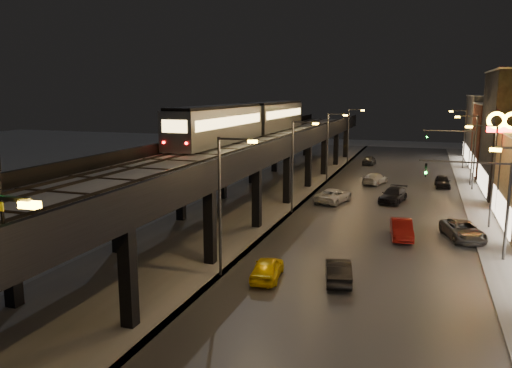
% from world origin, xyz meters
% --- Properties ---
extents(road_surface, '(17.00, 120.00, 0.06)m').
position_xyz_m(road_surface, '(7.50, 35.00, 0.03)').
color(road_surface, '#46474D').
rests_on(road_surface, ground).
extents(sidewalk_right, '(4.00, 120.00, 0.14)m').
position_xyz_m(sidewalk_right, '(17.50, 35.00, 0.07)').
color(sidewalk_right, '#9FA1A8').
rests_on(sidewalk_right, ground).
extents(under_viaduct_pavement, '(11.00, 120.00, 0.06)m').
position_xyz_m(under_viaduct_pavement, '(-6.00, 35.00, 0.03)').
color(under_viaduct_pavement, '#9FA1A8').
rests_on(under_viaduct_pavement, ground).
extents(elevated_viaduct, '(9.00, 100.00, 6.30)m').
position_xyz_m(elevated_viaduct, '(-6.00, 31.84, 5.62)').
color(elevated_viaduct, black).
rests_on(elevated_viaduct, ground).
extents(viaduct_trackbed, '(8.40, 100.00, 0.32)m').
position_xyz_m(viaduct_trackbed, '(-6.01, 31.97, 6.39)').
color(viaduct_trackbed, '#B2B7C1').
rests_on(viaduct_trackbed, elevated_viaduct).
extents(viaduct_parapet_streetside, '(0.30, 100.00, 1.10)m').
position_xyz_m(viaduct_parapet_streetside, '(-1.65, 32.00, 6.85)').
color(viaduct_parapet_streetside, black).
rests_on(viaduct_parapet_streetside, elevated_viaduct).
extents(viaduct_parapet_far, '(0.30, 100.00, 1.10)m').
position_xyz_m(viaduct_parapet_far, '(-10.35, 32.00, 6.85)').
color(viaduct_parapet_far, black).
rests_on(viaduct_parapet_far, elevated_viaduct).
extents(building_f, '(12.20, 16.20, 11.16)m').
position_xyz_m(building_f, '(23.99, 76.00, 5.58)').
color(building_f, '#48484B').
rests_on(building_f, ground).
extents(streetlight_left_1, '(2.57, 0.28, 9.00)m').
position_xyz_m(streetlight_left_1, '(-0.43, 13.00, 5.24)').
color(streetlight_left_1, '#38383A').
rests_on(streetlight_left_1, ground).
extents(streetlight_left_2, '(2.57, 0.28, 9.00)m').
position_xyz_m(streetlight_left_2, '(-0.43, 31.00, 5.24)').
color(streetlight_left_2, '#38383A').
rests_on(streetlight_left_2, ground).
extents(streetlight_right_2, '(2.56, 0.28, 9.00)m').
position_xyz_m(streetlight_right_2, '(16.73, 31.00, 5.24)').
color(streetlight_right_2, '#38383A').
rests_on(streetlight_right_2, ground).
extents(streetlight_left_3, '(2.57, 0.28, 9.00)m').
position_xyz_m(streetlight_left_3, '(-0.43, 49.00, 5.24)').
color(streetlight_left_3, '#38383A').
rests_on(streetlight_left_3, ground).
extents(streetlight_right_3, '(2.56, 0.28, 9.00)m').
position_xyz_m(streetlight_right_3, '(16.73, 49.00, 5.24)').
color(streetlight_right_3, '#38383A').
rests_on(streetlight_right_3, ground).
extents(streetlight_left_4, '(2.57, 0.28, 9.00)m').
position_xyz_m(streetlight_left_4, '(-0.43, 67.00, 5.24)').
color(streetlight_left_4, '#38383A').
rests_on(streetlight_left_4, ground).
extents(streetlight_right_4, '(2.56, 0.28, 9.00)m').
position_xyz_m(streetlight_right_4, '(16.73, 67.00, 5.24)').
color(streetlight_right_4, '#38383A').
rests_on(streetlight_right_4, ground).
extents(traffic_light_rig_a, '(6.10, 0.34, 7.00)m').
position_xyz_m(traffic_light_rig_a, '(15.84, 22.00, 4.50)').
color(traffic_light_rig_a, '#38383A').
rests_on(traffic_light_rig_a, ground).
extents(traffic_light_rig_b, '(6.10, 0.34, 7.00)m').
position_xyz_m(traffic_light_rig_b, '(15.84, 52.00, 4.50)').
color(traffic_light_rig_b, '#38383A').
rests_on(traffic_light_rig_b, ground).
extents(subway_train, '(3.14, 38.41, 3.76)m').
position_xyz_m(subway_train, '(-8.50, 41.06, 8.49)').
color(subway_train, gray).
rests_on(subway_train, viaduct_trackbed).
extents(car_taxi, '(2.15, 4.33, 1.42)m').
position_xyz_m(car_taxi, '(2.35, 13.34, 0.71)').
color(car_taxi, yellow).
rests_on(car_taxi, ground).
extents(car_near_white, '(2.37, 4.52, 1.42)m').
position_xyz_m(car_near_white, '(6.68, 14.30, 0.71)').
color(car_near_white, black).
rests_on(car_near_white, ground).
extents(car_mid_silver, '(3.70, 5.84, 1.50)m').
position_xyz_m(car_mid_silver, '(2.37, 36.81, 0.75)').
color(car_mid_silver, silver).
rests_on(car_mid_silver, ground).
extents(car_mid_dark, '(3.31, 5.28, 1.43)m').
position_xyz_m(car_mid_dark, '(5.53, 49.20, 0.71)').
color(car_mid_dark, silver).
rests_on(car_mid_dark, ground).
extents(car_far_white, '(1.96, 4.48, 1.50)m').
position_xyz_m(car_far_white, '(2.86, 66.85, 0.75)').
color(car_far_white, '#404144').
rests_on(car_far_white, ground).
extents(car_onc_silver, '(2.18, 4.79, 1.52)m').
position_xyz_m(car_onc_silver, '(9.94, 25.32, 0.76)').
color(car_onc_silver, maroon).
rests_on(car_onc_silver, ground).
extents(car_onc_dark, '(3.82, 5.78, 1.48)m').
position_xyz_m(car_onc_dark, '(14.63, 26.64, 0.74)').
color(car_onc_dark, '#5B5C5F').
rests_on(car_onc_dark, ground).
extents(car_onc_white, '(3.07, 5.55, 1.52)m').
position_xyz_m(car_onc_white, '(8.41, 39.00, 0.76)').
color(car_onc_white, black).
rests_on(car_onc_white, ground).
extents(car_onc_red, '(1.91, 4.37, 1.47)m').
position_xyz_m(car_onc_red, '(13.66, 49.72, 0.73)').
color(car_onc_red, black).
rests_on(car_onc_red, ground).
extents(sign_mcdonalds, '(2.94, 0.33, 9.96)m').
position_xyz_m(sign_mcdonalds, '(18.00, 34.83, 8.09)').
color(sign_mcdonalds, '#38383A').
rests_on(sign_mcdonalds, ground).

